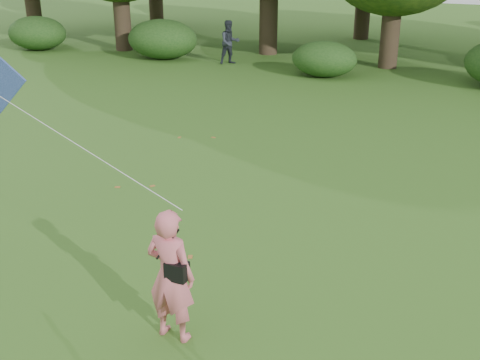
% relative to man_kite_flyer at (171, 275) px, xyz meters
% --- Properties ---
extents(ground, '(100.00, 100.00, 0.00)m').
position_rel_man_kite_flyer_xyz_m(ground, '(0.88, 0.39, -0.98)').
color(ground, '#265114').
rests_on(ground, ground).
extents(man_kite_flyer, '(0.73, 0.49, 1.97)m').
position_rel_man_kite_flyer_xyz_m(man_kite_flyer, '(0.00, 0.00, 0.00)').
color(man_kite_flyer, '#D76570').
rests_on(man_kite_flyer, ground).
extents(bystander_left, '(1.16, 1.17, 1.91)m').
position_rel_man_kite_flyer_xyz_m(bystander_left, '(-7.74, 18.32, -0.03)').
color(bystander_left, '#272B34').
rests_on(bystander_left, ground).
extents(crossbody_bag, '(0.43, 0.20, 0.74)m').
position_rel_man_kite_flyer_xyz_m(crossbody_bag, '(0.12, -0.03, 0.13)').
color(crossbody_bag, black).
rests_on(crossbody_bag, ground).
extents(shrub_band, '(39.15, 3.22, 1.88)m').
position_rel_man_kite_flyer_xyz_m(shrub_band, '(0.16, 18.00, -0.13)').
color(shrub_band, '#264919').
rests_on(shrub_band, ground).
extents(fallen_leaves, '(10.07, 11.61, 0.01)m').
position_rel_man_kite_flyer_xyz_m(fallen_leaves, '(0.66, 4.29, -0.98)').
color(fallen_leaves, '#985D29').
rests_on(fallen_leaves, ground).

